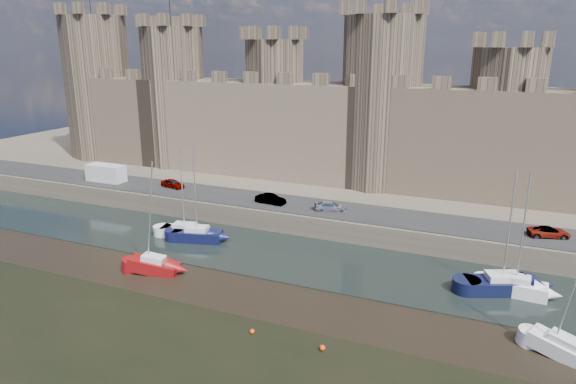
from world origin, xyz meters
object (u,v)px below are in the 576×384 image
at_px(car_1, 271,199).
at_px(sailboat_0, 185,231).
at_px(sailboat_3, 502,284).
at_px(sailboat_1, 197,234).
at_px(van, 106,173).
at_px(sailboat_2, 516,286).
at_px(car_2, 331,206).
at_px(sailboat_5, 564,348).
at_px(car_0, 173,184).
at_px(sailboat_4, 154,265).
at_px(car_3, 549,232).

distance_m(car_1, sailboat_0, 11.41).
bearing_deg(sailboat_3, sailboat_1, 157.61).
bearing_deg(van, sailboat_2, -9.62).
xyz_separation_m(car_1, van, (-26.71, 0.40, 0.61)).
bearing_deg(sailboat_0, car_2, 18.64).
distance_m(sailboat_3, sailboat_5, 10.03).
xyz_separation_m(car_0, car_1, (15.74, -1.34, 0.01)).
bearing_deg(sailboat_3, sailboat_2, -23.09).
relative_size(sailboat_2, sailboat_3, 0.99).
distance_m(car_0, sailboat_3, 44.49).
relative_size(car_2, sailboat_2, 0.34).
bearing_deg(sailboat_5, sailboat_2, 131.47).
distance_m(sailboat_0, sailboat_4, 9.82).
height_order(sailboat_0, sailboat_5, sailboat_0).
xyz_separation_m(car_2, sailboat_1, (-12.83, -9.53, -2.21)).
bearing_deg(sailboat_2, car_1, 165.22).
bearing_deg(sailboat_1, car_3, 0.91).
bearing_deg(car_2, sailboat_0, 101.54).
bearing_deg(sailboat_2, sailboat_3, -177.66).
bearing_deg(sailboat_3, car_0, 143.78).
height_order(car_3, sailboat_3, sailboat_3).
height_order(sailboat_1, sailboat_5, sailboat_1).
bearing_deg(sailboat_0, car_3, 1.74).
xyz_separation_m(car_2, sailboat_0, (-14.96, -8.93, -2.26)).
height_order(car_3, sailboat_1, sailboat_1).
height_order(car_1, sailboat_5, sailboat_5).
relative_size(van, sailboat_0, 0.55).
distance_m(car_3, sailboat_4, 40.58).
relative_size(car_0, sailboat_5, 0.36).
distance_m(car_1, sailboat_4, 18.65).
bearing_deg(car_3, sailboat_4, 102.08).
xyz_separation_m(sailboat_0, sailboat_1, (2.13, -0.60, 0.05)).
xyz_separation_m(sailboat_0, sailboat_3, (34.61, -0.35, 0.06)).
relative_size(car_0, car_1, 0.96).
distance_m(sailboat_0, sailboat_1, 2.22).
height_order(sailboat_2, sailboat_5, sailboat_2).
relative_size(van, sailboat_1, 0.52).
xyz_separation_m(sailboat_2, sailboat_4, (-32.89, -9.05, -0.07)).
xyz_separation_m(car_3, sailboat_5, (0.36, -18.94, -2.33)).
distance_m(sailboat_4, sailboat_5, 36.16).
distance_m(car_0, car_1, 15.80).
xyz_separation_m(car_3, sailboat_3, (-4.02, -9.92, -2.21)).
xyz_separation_m(car_2, sailboat_2, (20.76, -9.28, -2.19)).
relative_size(sailboat_0, sailboat_3, 0.91).
bearing_deg(sailboat_1, sailboat_4, -100.10).
distance_m(sailboat_1, sailboat_2, 33.59).
height_order(car_2, sailboat_2, sailboat_2).
relative_size(car_0, car_2, 0.96).
bearing_deg(sailboat_0, sailboat_2, -12.75).
distance_m(car_0, sailboat_2, 45.57).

